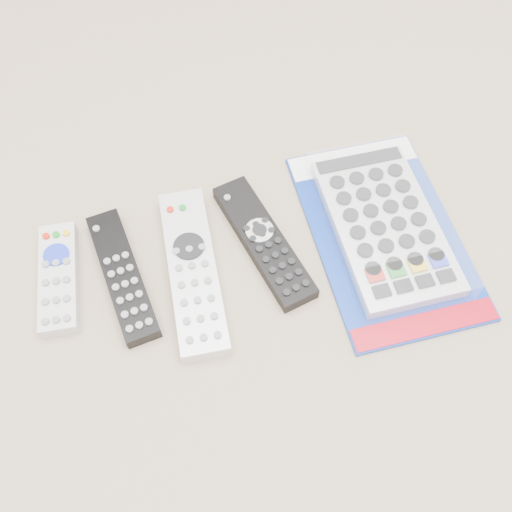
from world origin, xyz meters
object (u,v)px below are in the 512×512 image
object	(u,v)px
remote_small_grey	(59,278)
jumbo_remote_packaged	(385,225)
remote_slim_black	(123,276)
remote_large_black	(264,241)
remote_silver_dvd	(193,271)

from	to	relation	value
remote_small_grey	jumbo_remote_packaged	bearing A→B (deg)	0.13
remote_slim_black	remote_large_black	distance (m)	0.18
remote_slim_black	remote_large_black	xyz separation A→B (m)	(0.18, -0.01, 0.00)
remote_silver_dvd	remote_slim_black	bearing A→B (deg)	172.42
remote_small_grey	jumbo_remote_packaged	size ratio (longest dim) A/B	0.49
remote_small_grey	remote_slim_black	size ratio (longest dim) A/B	0.81
remote_slim_black	remote_silver_dvd	xyz separation A→B (m)	(0.08, -0.02, 0.00)
remote_small_grey	remote_slim_black	distance (m)	0.08
jumbo_remote_packaged	remote_silver_dvd	bearing A→B (deg)	-179.23
remote_slim_black	remote_silver_dvd	size ratio (longest dim) A/B	0.81
remote_silver_dvd	jumbo_remote_packaged	world-z (taller)	jumbo_remote_packaged
remote_small_grey	remote_slim_black	world-z (taller)	remote_small_grey
remote_slim_black	remote_small_grey	bearing A→B (deg)	159.77
remote_silver_dvd	remote_large_black	distance (m)	0.10
remote_slim_black	jumbo_remote_packaged	distance (m)	0.34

